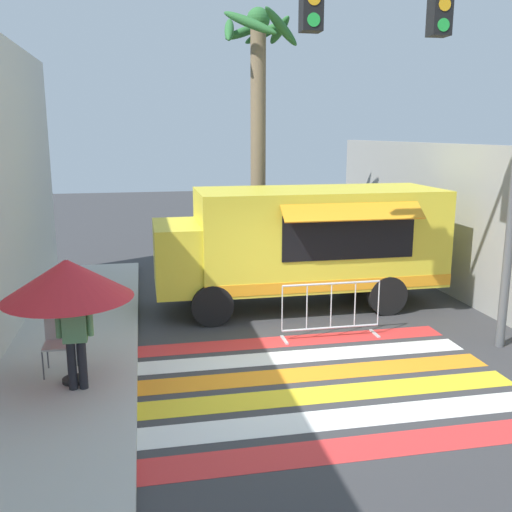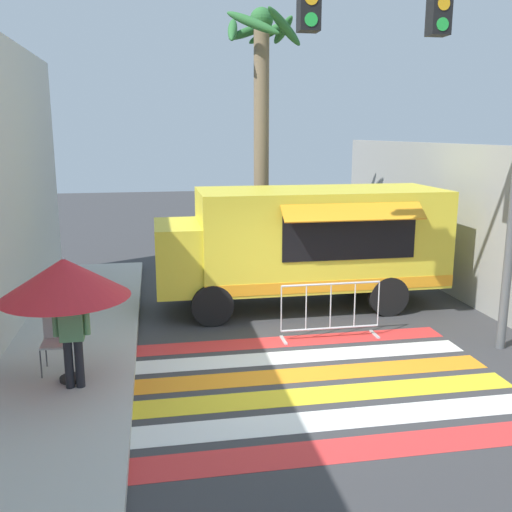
{
  "view_description": "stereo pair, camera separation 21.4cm",
  "coord_description": "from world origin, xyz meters",
  "views": [
    {
      "loc": [
        -2.43,
        -8.57,
        3.87
      ],
      "look_at": [
        -0.26,
        2.32,
        1.46
      ],
      "focal_mm": 40.0,
      "sensor_mm": 36.0,
      "label": 1
    },
    {
      "loc": [
        -2.22,
        -8.61,
        3.87
      ],
      "look_at": [
        -0.26,
        2.32,
        1.46
      ],
      "focal_mm": 40.0,
      "sensor_mm": 36.0,
      "label": 2
    }
  ],
  "objects": [
    {
      "name": "barricade_front",
      "position": [
        1.01,
        1.35,
        0.54
      ],
      "size": [
        1.95,
        0.44,
        1.1
      ],
      "color": "#B7BABF",
      "rests_on": "ground_plane"
    },
    {
      "name": "traffic_signal_pole",
      "position": [
        2.41,
        0.29,
        4.83
      ],
      "size": [
        4.88,
        0.29,
        6.69
      ],
      "color": "#515456",
      "rests_on": "ground_plane"
    },
    {
      "name": "patio_umbrella",
      "position": [
        -3.57,
        -0.1,
        1.76
      ],
      "size": [
        1.91,
        1.91,
        1.92
      ],
      "color": "black",
      "rests_on": "sidewalk_left"
    },
    {
      "name": "vendor_person",
      "position": [
        -3.48,
        -0.35,
        1.04
      ],
      "size": [
        0.53,
        0.21,
        1.58
      ],
      "rotation": [
        0.0,
        0.0,
        0.29
      ],
      "color": "black",
      "rests_on": "sidewalk_left"
    },
    {
      "name": "food_truck",
      "position": [
        0.91,
        3.48,
        1.52
      ],
      "size": [
        6.32,
        2.65,
        2.65
      ],
      "color": "yellow",
      "rests_on": "ground_plane"
    },
    {
      "name": "crosswalk_painted",
      "position": [
        0.0,
        -0.59,
        0.0
      ],
      "size": [
        6.4,
        4.36,
        0.01
      ],
      "color": "red",
      "rests_on": "ground_plane"
    },
    {
      "name": "concrete_wall_right",
      "position": [
        4.88,
        3.0,
        1.81
      ],
      "size": [
        0.2,
        16.0,
        3.61
      ],
      "color": "gray",
      "rests_on": "ground_plane"
    },
    {
      "name": "folding_chair",
      "position": [
        -3.81,
        0.39,
        0.7
      ],
      "size": [
        0.48,
        0.48,
        0.91
      ],
      "rotation": [
        0.0,
        0.0,
        0.39
      ],
      "color": "#4C4C51",
      "rests_on": "sidewalk_left"
    },
    {
      "name": "ground_plane",
      "position": [
        0.0,
        0.0,
        0.0
      ],
      "size": [
        60.0,
        60.0,
        0.0
      ],
      "primitive_type": "plane",
      "color": "#38383A"
    },
    {
      "name": "palm_tree",
      "position": [
        0.66,
        6.65,
        4.55
      ],
      "size": [
        2.13,
        2.08,
        7.0
      ],
      "color": "#7A664C",
      "rests_on": "ground_plane"
    }
  ]
}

